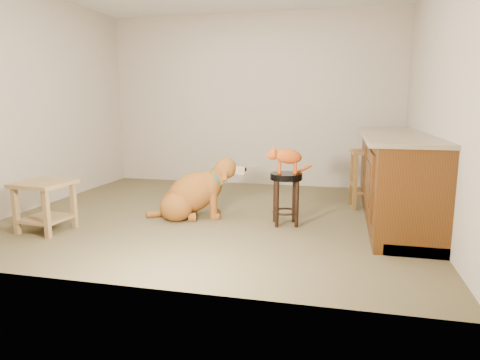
% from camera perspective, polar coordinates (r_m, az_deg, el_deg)
% --- Properties ---
extents(floor, '(4.50, 4.00, 0.01)m').
position_cam_1_polar(floor, '(4.91, -3.13, -4.68)').
color(floor, brown).
rests_on(floor, ground).
extents(room_shell, '(4.54, 4.04, 2.62)m').
position_cam_1_polar(room_shell, '(4.76, -3.33, 15.21)').
color(room_shell, '#BAAB96').
rests_on(room_shell, ground).
extents(cabinet_run, '(0.70, 2.56, 0.94)m').
position_cam_1_polar(cabinet_run, '(4.95, 20.01, 0.05)').
color(cabinet_run, '#4A280D').
rests_on(cabinet_run, ground).
extents(padded_stool, '(0.34, 0.34, 0.55)m').
position_cam_1_polar(padded_stool, '(4.47, 6.15, -1.10)').
color(padded_stool, black).
rests_on(padded_stool, ground).
extents(wood_stool, '(0.42, 0.42, 0.70)m').
position_cam_1_polar(wood_stool, '(5.40, 16.48, 0.23)').
color(wood_stool, brown).
rests_on(wood_stool, ground).
extents(side_table, '(0.53, 0.53, 0.50)m').
position_cam_1_polar(side_table, '(4.64, -24.58, -2.29)').
color(side_table, olive).
rests_on(side_table, ground).
extents(golden_retriever, '(1.09, 0.66, 0.71)m').
position_cam_1_polar(golden_retriever, '(4.77, -6.24, -1.87)').
color(golden_retriever, brown).
rests_on(golden_retriever, ground).
extents(tabby_kitten, '(0.46, 0.27, 0.31)m').
position_cam_1_polar(tabby_kitten, '(4.41, 6.08, 3.05)').
color(tabby_kitten, '#A53F10').
rests_on(tabby_kitten, padded_stool).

